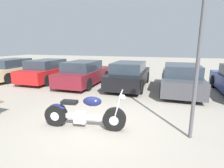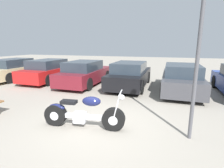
{
  "view_description": "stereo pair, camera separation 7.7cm",
  "coord_description": "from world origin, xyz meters",
  "px_view_note": "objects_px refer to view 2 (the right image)",
  "views": [
    {
      "loc": [
        1.84,
        -4.46,
        2.3
      ],
      "look_at": [
        -0.08,
        1.69,
        0.85
      ],
      "focal_mm": 28.0,
      "sensor_mm": 36.0,
      "label": 1
    },
    {
      "loc": [
        1.92,
        -4.43,
        2.3
      ],
      "look_at": [
        -0.08,
        1.69,
        0.85
      ],
      "focal_mm": 28.0,
      "sensor_mm": 36.0,
      "label": 2
    }
  ],
  "objects_px": {
    "parked_car_dark_grey": "(182,79)",
    "parked_car_champagne": "(15,69)",
    "parked_car_maroon": "(85,73)",
    "motorcycle": "(83,114)",
    "lamp_post": "(199,41)",
    "parked_car_red": "(50,71)",
    "parked_car_black": "(130,75)"
  },
  "relations": [
    {
      "from": "parked_car_red",
      "to": "parked_car_dark_grey",
      "type": "relative_size",
      "value": 1.0
    },
    {
      "from": "parked_car_champagne",
      "to": "parked_car_black",
      "type": "distance_m",
      "value": 7.95
    },
    {
      "from": "parked_car_red",
      "to": "lamp_post",
      "type": "height_order",
      "value": "lamp_post"
    },
    {
      "from": "parked_car_black",
      "to": "lamp_post",
      "type": "relative_size",
      "value": 1.17
    },
    {
      "from": "motorcycle",
      "to": "parked_car_maroon",
      "type": "height_order",
      "value": "parked_car_maroon"
    },
    {
      "from": "parked_car_maroon",
      "to": "lamp_post",
      "type": "height_order",
      "value": "lamp_post"
    },
    {
      "from": "parked_car_champagne",
      "to": "lamp_post",
      "type": "xyz_separation_m",
      "value": [
        10.56,
        -4.81,
        1.71
      ]
    },
    {
      "from": "lamp_post",
      "to": "parked_car_maroon",
      "type": "bearing_deg",
      "value": 137.98
    },
    {
      "from": "parked_car_champagne",
      "to": "lamp_post",
      "type": "bearing_deg",
      "value": -24.47
    },
    {
      "from": "parked_car_dark_grey",
      "to": "parked_car_champagne",
      "type": "bearing_deg",
      "value": 179.19
    },
    {
      "from": "motorcycle",
      "to": "parked_car_red",
      "type": "distance_m",
      "value": 7.35
    },
    {
      "from": "motorcycle",
      "to": "parked_car_dark_grey",
      "type": "relative_size",
      "value": 0.54
    },
    {
      "from": "motorcycle",
      "to": "parked_car_champagne",
      "type": "height_order",
      "value": "parked_car_champagne"
    },
    {
      "from": "parked_car_black",
      "to": "lamp_post",
      "type": "bearing_deg",
      "value": -62.23
    },
    {
      "from": "parked_car_red",
      "to": "parked_car_maroon",
      "type": "relative_size",
      "value": 1.0
    },
    {
      "from": "parked_car_red",
      "to": "parked_car_dark_grey",
      "type": "height_order",
      "value": "same"
    },
    {
      "from": "parked_car_red",
      "to": "parked_car_black",
      "type": "xyz_separation_m",
      "value": [
        5.3,
        -0.03,
        0.0
      ]
    },
    {
      "from": "parked_car_maroon",
      "to": "parked_car_dark_grey",
      "type": "height_order",
      "value": "same"
    },
    {
      "from": "parked_car_maroon",
      "to": "parked_car_dark_grey",
      "type": "bearing_deg",
      "value": -0.93
    },
    {
      "from": "parked_car_black",
      "to": "lamp_post",
      "type": "distance_m",
      "value": 5.87
    },
    {
      "from": "motorcycle",
      "to": "lamp_post",
      "type": "relative_size",
      "value": 0.63
    },
    {
      "from": "motorcycle",
      "to": "lamp_post",
      "type": "height_order",
      "value": "lamp_post"
    },
    {
      "from": "motorcycle",
      "to": "parked_car_maroon",
      "type": "bearing_deg",
      "value": 115.87
    },
    {
      "from": "parked_car_red",
      "to": "lamp_post",
      "type": "relative_size",
      "value": 1.17
    },
    {
      "from": "parked_car_dark_grey",
      "to": "motorcycle",
      "type": "bearing_deg",
      "value": -119.95
    },
    {
      "from": "parked_car_champagne",
      "to": "parked_car_red",
      "type": "relative_size",
      "value": 1.0
    },
    {
      "from": "parked_car_maroon",
      "to": "parked_car_dark_grey",
      "type": "xyz_separation_m",
      "value": [
        5.3,
        -0.09,
        0.0
      ]
    },
    {
      "from": "parked_car_dark_grey",
      "to": "parked_car_maroon",
      "type": "bearing_deg",
      "value": 179.07
    },
    {
      "from": "parked_car_champagne",
      "to": "parked_car_black",
      "type": "height_order",
      "value": "same"
    },
    {
      "from": "parked_car_red",
      "to": "parked_car_maroon",
      "type": "height_order",
      "value": "same"
    },
    {
      "from": "parked_car_red",
      "to": "lamp_post",
      "type": "distance_m",
      "value": 9.51
    },
    {
      "from": "parked_car_maroon",
      "to": "lamp_post",
      "type": "bearing_deg",
      "value": -42.02
    }
  ]
}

